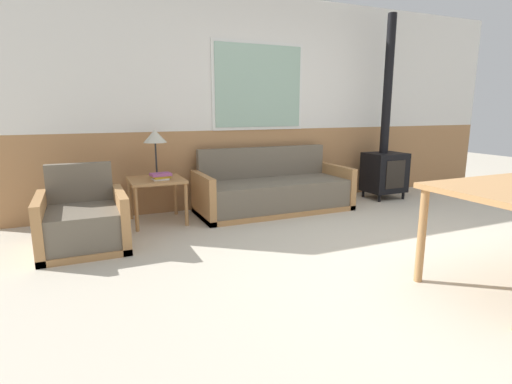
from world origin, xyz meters
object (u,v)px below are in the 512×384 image
Objects in this scene: armchair at (83,223)px; side_table at (157,185)px; wood_stove at (385,158)px; table_lamp at (155,138)px; couch at (274,192)px.

side_table is at bearing 20.45° from armchair.
wood_stove is at bearing -0.73° from side_table.
armchair is 1.47× the size of table_lamp.
side_table is at bearing 177.61° from couch.
wood_stove is at bearing 0.61° from couch.
side_table is 3.24m from wood_stove.
wood_stove is (3.21, -0.15, -0.37)m from table_lamp.
armchair reaches higher than side_table.
wood_stove reaches higher than armchair.
wood_stove is at bearing -2.60° from table_lamp.
couch is 3.59× the size of table_lamp.
couch is at bearing -6.61° from table_lamp.
side_table is 1.10× the size of table_lamp.
armchair is 0.31× the size of wood_stove.
table_lamp is 3.23m from wood_stove.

